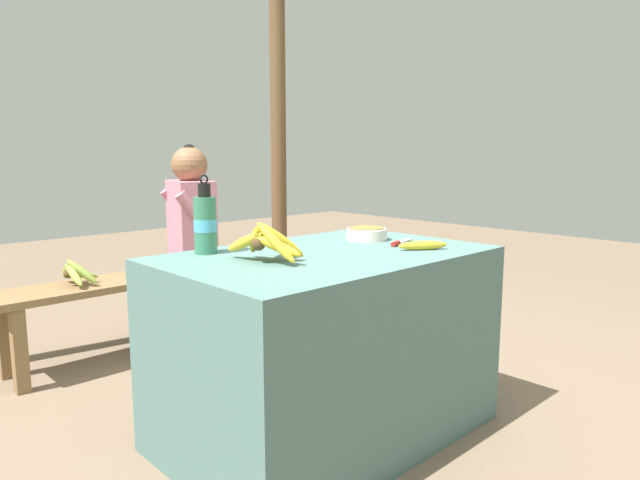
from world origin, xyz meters
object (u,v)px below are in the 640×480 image
object	(u,v)px
serving_bowl	(367,233)
knife	(399,242)
water_bottle	(205,223)
loose_banana_front	(423,245)
banana_bunch_green	(75,273)
wooden_bench	(156,285)
banana_bunch_ripe	(267,242)
support_post_far	(278,113)
seated_vendor	(184,230)

from	to	relation	value
serving_bowl	knife	xyz separation A→B (m)	(-0.00, -0.18, -0.02)
water_bottle	loose_banana_front	bearing A→B (deg)	-38.51
water_bottle	banana_bunch_green	bearing A→B (deg)	95.25
banana_bunch_green	wooden_bench	bearing A→B (deg)	0.70
banana_bunch_ripe	serving_bowl	distance (m)	0.62
banana_bunch_ripe	support_post_far	size ratio (longest dim) A/B	0.12
banana_bunch_ripe	support_post_far	bearing A→B (deg)	49.53
banana_bunch_ripe	knife	distance (m)	0.62
banana_bunch_ripe	loose_banana_front	world-z (taller)	banana_bunch_ripe
banana_bunch_ripe	banana_bunch_green	size ratio (longest dim) A/B	1.13
serving_bowl	loose_banana_front	size ratio (longest dim) A/B	0.94
water_bottle	wooden_bench	world-z (taller)	water_bottle
knife	support_post_far	bearing A→B (deg)	47.97
serving_bowl	wooden_bench	distance (m)	1.36
knife	seated_vendor	distance (m)	1.43
banana_bunch_ripe	banana_bunch_green	xyz separation A→B (m)	(-0.16, 1.34, -0.29)
knife	banana_bunch_green	bearing A→B (deg)	102.18
seated_vendor	banana_bunch_green	bearing A→B (deg)	13.63
banana_bunch_ripe	knife	size ratio (longest dim) A/B	1.72
water_bottle	seated_vendor	size ratio (longest dim) A/B	0.26
serving_bowl	banana_bunch_ripe	bearing A→B (deg)	-171.12
water_bottle	wooden_bench	bearing A→B (deg)	72.47
serving_bowl	support_post_far	world-z (taller)	support_post_far
wooden_bench	support_post_far	world-z (taller)	support_post_far
water_bottle	support_post_far	xyz separation A→B (m)	(1.58, 1.49, 0.54)
knife	seated_vendor	bearing A→B (deg)	80.34
banana_bunch_ripe	wooden_bench	size ratio (longest dim) A/B	0.19
knife	support_post_far	distance (m)	2.17
banana_bunch_ripe	serving_bowl	size ratio (longest dim) A/B	1.84
wooden_bench	banana_bunch_green	distance (m)	0.45
loose_banana_front	wooden_bench	world-z (taller)	loose_banana_front
support_post_far	loose_banana_front	bearing A→B (deg)	-115.04
serving_bowl	support_post_far	bearing A→B (deg)	61.83
loose_banana_front	banana_bunch_green	distance (m)	1.75
water_bottle	banana_bunch_green	distance (m)	1.11
wooden_bench	support_post_far	size ratio (longest dim) A/B	0.61
wooden_bench	seated_vendor	size ratio (longest dim) A/B	1.48
knife	banana_bunch_green	size ratio (longest dim) A/B	0.66
banana_bunch_ripe	banana_bunch_green	distance (m)	1.39
seated_vendor	banana_bunch_ripe	bearing A→B (deg)	86.35
banana_bunch_ripe	serving_bowl	xyz separation A→B (m)	(0.62, 0.10, -0.04)
banana_bunch_ripe	seated_vendor	world-z (taller)	seated_vendor
banana_bunch_ripe	support_post_far	xyz separation A→B (m)	(1.51, 1.77, 0.58)
water_bottle	support_post_far	size ratio (longest dim) A/B	0.11
banana_bunch_ripe	loose_banana_front	distance (m)	0.62
banana_bunch_green	water_bottle	bearing A→B (deg)	-84.75
seated_vendor	wooden_bench	bearing A→B (deg)	8.47
serving_bowl	water_bottle	xyz separation A→B (m)	(-0.68, 0.19, 0.08)
banana_bunch_ripe	knife	world-z (taller)	banana_bunch_ripe
banana_bunch_ripe	wooden_bench	bearing A→B (deg)	78.57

